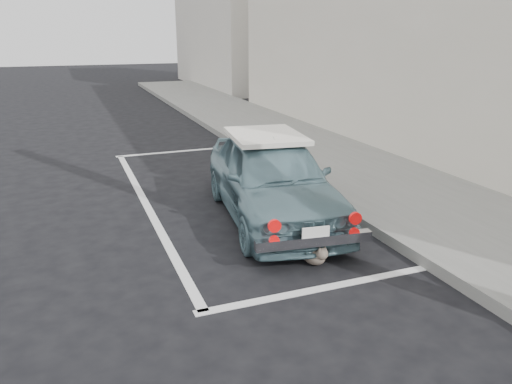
% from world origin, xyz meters
% --- Properties ---
extents(ground, '(80.00, 80.00, 0.00)m').
position_xyz_m(ground, '(0.00, 0.00, 0.00)').
color(ground, black).
rests_on(ground, ground).
extents(sidewalk, '(2.80, 40.00, 0.15)m').
position_xyz_m(sidewalk, '(3.20, 2.00, 0.07)').
color(sidewalk, slate).
rests_on(sidewalk, ground).
extents(building_far, '(3.50, 10.00, 8.00)m').
position_xyz_m(building_far, '(6.35, 20.00, 4.00)').
color(building_far, beige).
rests_on(building_far, ground).
extents(pline_rear, '(3.00, 0.12, 0.01)m').
position_xyz_m(pline_rear, '(0.50, -0.50, 0.00)').
color(pline_rear, silver).
rests_on(pline_rear, ground).
extents(pline_front, '(3.00, 0.12, 0.01)m').
position_xyz_m(pline_front, '(0.50, 6.50, 0.00)').
color(pline_front, silver).
rests_on(pline_front, ground).
extents(pline_side, '(0.12, 7.00, 0.01)m').
position_xyz_m(pline_side, '(-0.90, 3.00, 0.00)').
color(pline_side, silver).
rests_on(pline_side, ground).
extents(retro_coupe, '(1.93, 3.84, 1.25)m').
position_xyz_m(retro_coupe, '(0.77, 1.71, 0.63)').
color(retro_coupe, slate).
rests_on(retro_coupe, ground).
extents(cat, '(0.31, 0.54, 0.29)m').
position_xyz_m(cat, '(0.64, 0.08, 0.13)').
color(cat, '#6B5D51').
rests_on(cat, ground).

